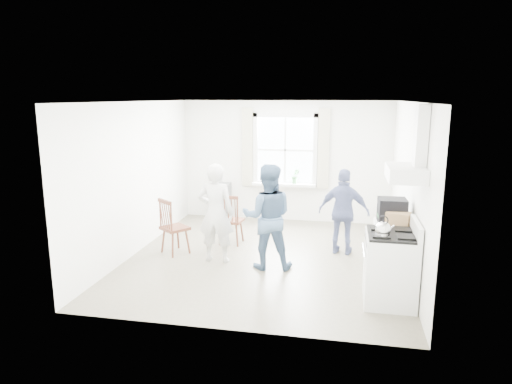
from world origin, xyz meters
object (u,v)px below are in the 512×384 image
gas_stove (390,267)px  person_left (216,213)px  person_right (344,212)px  person_mid (268,217)px  stereo_stack (392,210)px  windsor_chair_a (229,214)px  low_cabinet (391,252)px  windsor_chair_b (169,221)px

gas_stove → person_left: size_ratio=0.68×
person_right → person_mid: bearing=46.9°
person_left → person_mid: (0.87, -0.12, 0.01)m
stereo_stack → person_left: (-2.72, 0.32, -0.25)m
windsor_chair_a → person_left: 0.90m
gas_stove → stereo_stack: 0.93m
person_left → person_mid: size_ratio=0.98×
low_cabinet → stereo_stack: 0.63m
low_cabinet → person_left: 2.79m
stereo_stack → windsor_chair_b: 3.66m
windsor_chair_a → person_right: (2.04, -0.07, 0.16)m
stereo_stack → windsor_chair_a: stereo_stack is taller
gas_stove → stereo_stack: stereo_stack is taller
person_mid → person_right: 1.49m
windsor_chair_a → person_mid: person_mid is taller
low_cabinet → stereo_stack: bearing=129.9°
stereo_stack → person_right: (-0.68, 1.11, -0.33)m
gas_stove → person_mid: 2.05m
low_cabinet → person_mid: size_ratio=0.54×
windsor_chair_b → person_right: 2.99m
person_left → gas_stove: bearing=158.9°
stereo_stack → person_mid: person_mid is taller
stereo_stack → low_cabinet: bearing=-50.1°
person_mid → person_right: (1.17, 0.91, -0.09)m
low_cabinet → person_left: bearing=173.0°
gas_stove → low_cabinet: 0.70m
stereo_stack → windsor_chair_a: 3.00m
windsor_chair_b → person_left: person_left is taller
person_mid → windsor_chair_b: bearing=-17.8°
stereo_stack → windsor_chair_b: stereo_stack is taller
gas_stove → person_left: (-2.67, 1.04, 0.34)m
stereo_stack → windsor_chair_b: (-3.60, 0.48, -0.47)m
windsor_chair_a → person_right: size_ratio=0.64×
windsor_chair_b → person_right: size_ratio=0.66×
person_mid → gas_stove: bearing=144.3°
person_left → person_right: size_ratio=1.10×
stereo_stack → windsor_chair_b: size_ratio=0.41×
low_cabinet → windsor_chair_a: windsor_chair_a is taller
gas_stove → person_right: 1.95m
gas_stove → low_cabinet: size_ratio=1.24×
low_cabinet → person_mid: person_mid is taller
windsor_chair_a → person_right: person_right is taller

